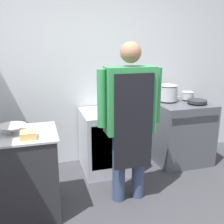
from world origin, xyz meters
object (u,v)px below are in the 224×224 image
stock_pot (168,92)px  sauce_pot (188,95)px  fridge_unit (107,141)px  saute_pan (197,101)px  mixing_bowl (12,129)px  person_cook (130,114)px  stove (180,132)px  plastic_tub (28,135)px

stock_pot → sauce_pot: (0.32, -0.00, -0.06)m
fridge_unit → stock_pot: (0.94, 0.08, 0.60)m
fridge_unit → saute_pan: bearing=-7.2°
mixing_bowl → sauce_pot: 2.50m
person_cook → saute_pan: 1.36m
stove → plastic_tub: bearing=-158.1°
stove → sauce_pot: size_ratio=5.06×
plastic_tub → sauce_pot: size_ratio=0.79×
sauce_pot → plastic_tub: bearing=-156.7°
person_cook → sauce_pot: size_ratio=9.73×
person_cook → stove: bearing=34.2°
plastic_tub → stock_pot: 2.13m
stove → fridge_unit: 1.11m
plastic_tub → stove: bearing=21.9°
stock_pot → saute_pan: (0.32, -0.24, -0.10)m
person_cook → saute_pan: (1.21, 0.60, -0.07)m
person_cook → mixing_bowl: size_ratio=6.28×
stock_pot → sauce_pot: stock_pot is taller
fridge_unit → stock_pot: size_ratio=3.14×
person_cook → stock_pot: size_ratio=6.57×
mixing_bowl → saute_pan: (2.37, 0.54, -0.00)m
plastic_tub → saute_pan: plastic_tub is taller
mixing_bowl → saute_pan: mixing_bowl is taller
person_cook → mixing_bowl: bearing=177.2°
stove → mixing_bowl: (-2.22, -0.67, 0.48)m
stove → fridge_unit: stove is taller
fridge_unit → stock_pot: 1.12m
stove → plastic_tub: 2.28m
mixing_bowl → saute_pan: 2.44m
fridge_unit → plastic_tub: bearing=-137.9°
stock_pot → stove: bearing=-35.7°
fridge_unit → saute_pan: 1.37m
plastic_tub → stock_pot: (1.90, 0.96, 0.11)m
person_cook → stock_pot: person_cook is taller
saute_pan → mixing_bowl: bearing=-167.1°
mixing_bowl → sauce_pot: sauce_pot is taller
fridge_unit → plastic_tub: size_ratio=5.89×
stock_pot → mixing_bowl: bearing=-159.0°
fridge_unit → person_cook: person_cook is taller
saute_pan → stove: bearing=141.6°
fridge_unit → sauce_pot: (1.26, 0.08, 0.54)m
person_cook → fridge_unit: bearing=93.5°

